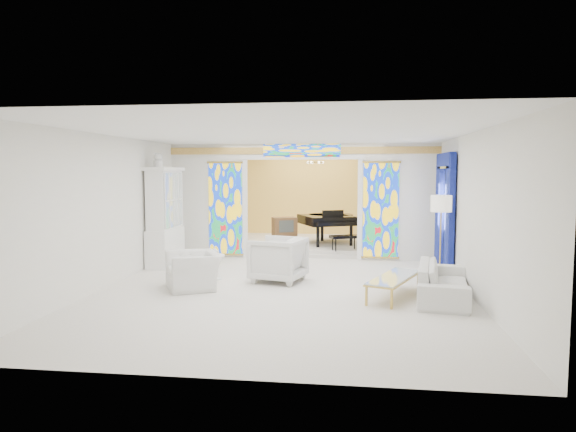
# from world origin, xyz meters

# --- Properties ---
(floor) EXTENTS (12.00, 12.00, 0.00)m
(floor) POSITION_xyz_m (0.00, 0.00, 0.00)
(floor) COLOR silver
(floor) RESTS_ON ground
(ceiling) EXTENTS (7.00, 12.00, 0.02)m
(ceiling) POSITION_xyz_m (0.00, 0.00, 3.00)
(ceiling) COLOR white
(ceiling) RESTS_ON wall_back
(wall_back) EXTENTS (7.00, 0.02, 3.00)m
(wall_back) POSITION_xyz_m (0.00, 6.00, 1.50)
(wall_back) COLOR silver
(wall_back) RESTS_ON floor
(wall_front) EXTENTS (7.00, 0.02, 3.00)m
(wall_front) POSITION_xyz_m (0.00, -6.00, 1.50)
(wall_front) COLOR silver
(wall_front) RESTS_ON floor
(wall_left) EXTENTS (0.02, 12.00, 3.00)m
(wall_left) POSITION_xyz_m (-3.50, 0.00, 1.50)
(wall_left) COLOR silver
(wall_left) RESTS_ON floor
(wall_right) EXTENTS (0.02, 12.00, 3.00)m
(wall_right) POSITION_xyz_m (3.50, 0.00, 1.50)
(wall_right) COLOR silver
(wall_right) RESTS_ON floor
(partition_wall) EXTENTS (7.00, 0.22, 3.00)m
(partition_wall) POSITION_xyz_m (0.00, 2.00, 1.65)
(partition_wall) COLOR silver
(partition_wall) RESTS_ON floor
(stained_glass_left) EXTENTS (0.90, 0.04, 2.40)m
(stained_glass_left) POSITION_xyz_m (-2.03, 1.89, 1.30)
(stained_glass_left) COLOR gold
(stained_glass_left) RESTS_ON partition_wall
(stained_glass_right) EXTENTS (0.90, 0.04, 2.40)m
(stained_glass_right) POSITION_xyz_m (2.03, 1.89, 1.30)
(stained_glass_right) COLOR gold
(stained_glass_right) RESTS_ON partition_wall
(stained_glass_transom) EXTENTS (2.00, 0.04, 0.34)m
(stained_glass_transom) POSITION_xyz_m (0.00, 1.89, 2.82)
(stained_glass_transom) COLOR gold
(stained_glass_transom) RESTS_ON partition_wall
(alcove_platform) EXTENTS (6.80, 3.80, 0.18)m
(alcove_platform) POSITION_xyz_m (0.00, 4.10, 0.09)
(alcove_platform) COLOR silver
(alcove_platform) RESTS_ON floor
(gold_curtain_back) EXTENTS (6.70, 0.10, 2.90)m
(gold_curtain_back) POSITION_xyz_m (0.00, 5.88, 1.50)
(gold_curtain_back) COLOR #F7C556
(gold_curtain_back) RESTS_ON wall_back
(chandelier) EXTENTS (0.48, 0.48, 0.30)m
(chandelier) POSITION_xyz_m (0.20, 4.00, 2.55)
(chandelier) COLOR #B89640
(chandelier) RESTS_ON ceiling
(blue_drapes) EXTENTS (0.14, 1.85, 2.65)m
(blue_drapes) POSITION_xyz_m (3.40, 0.70, 1.58)
(blue_drapes) COLOR navy
(blue_drapes) RESTS_ON wall_right
(china_cabinet) EXTENTS (0.56, 1.46, 2.72)m
(china_cabinet) POSITION_xyz_m (-3.22, 0.60, 1.17)
(china_cabinet) COLOR white
(china_cabinet) RESTS_ON floor
(armchair_left) EXTENTS (1.34, 1.40, 0.70)m
(armchair_left) POSITION_xyz_m (-1.77, -1.76, 0.35)
(armchair_left) COLOR white
(armchair_left) RESTS_ON floor
(armchair_right) EXTENTS (1.24, 1.22, 0.93)m
(armchair_right) POSITION_xyz_m (-0.21, -0.93, 0.46)
(armchair_right) COLOR silver
(armchair_right) RESTS_ON floor
(sofa) EXTENTS (1.18, 2.28, 0.63)m
(sofa) POSITION_xyz_m (2.95, -1.99, 0.32)
(sofa) COLOR silver
(sofa) RESTS_ON floor
(side_table) EXTENTS (0.53, 0.53, 0.53)m
(side_table) POSITION_xyz_m (-1.56, -0.94, 0.35)
(side_table) COLOR white
(side_table) RESTS_ON floor
(vase) EXTENTS (0.20, 0.20, 0.17)m
(vase) POSITION_xyz_m (-1.56, -0.94, 0.62)
(vase) COLOR silver
(vase) RESTS_ON side_table
(coffee_table) EXTENTS (1.15, 1.81, 0.39)m
(coffee_table) POSITION_xyz_m (2.08, -2.00, 0.36)
(coffee_table) COLOR silver
(coffee_table) RESTS_ON floor
(floor_lamp) EXTENTS (0.49, 0.49, 1.79)m
(floor_lamp) POSITION_xyz_m (3.17, -0.25, 1.52)
(floor_lamp) COLOR #B89640
(floor_lamp) RESTS_ON floor
(grand_piano) EXTENTS (1.92, 2.85, 1.01)m
(grand_piano) POSITION_xyz_m (0.63, 3.70, 0.86)
(grand_piano) COLOR black
(grand_piano) RESTS_ON alcove_platform
(tv_console) EXTENTS (0.79, 0.67, 0.78)m
(tv_console) POSITION_xyz_m (-0.64, 3.31, 0.68)
(tv_console) COLOR brown
(tv_console) RESTS_ON alcove_platform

